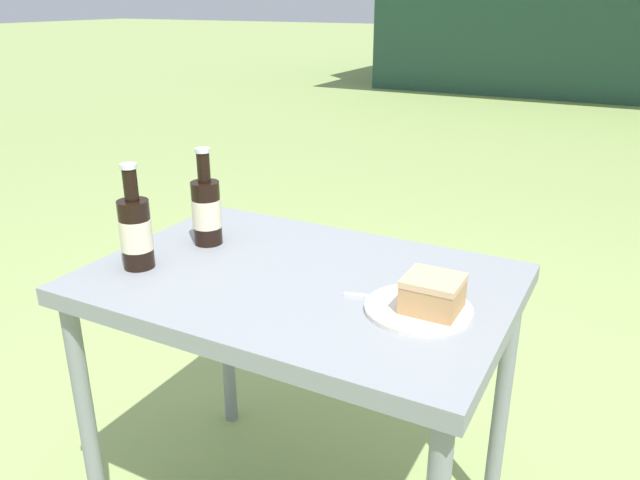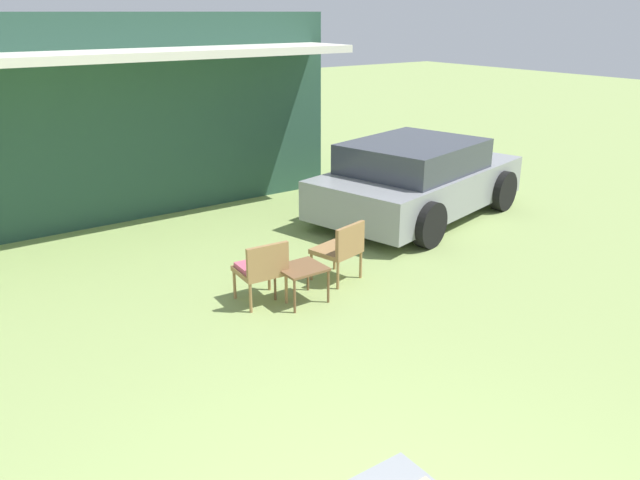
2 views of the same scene
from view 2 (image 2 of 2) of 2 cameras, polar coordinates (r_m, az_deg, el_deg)
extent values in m
cube|color=#284C3D|center=(11.82, -22.10, 10.89)|extent=(8.35, 3.39, 3.22)
cube|color=silver|center=(9.51, -19.36, 15.58)|extent=(7.93, 1.20, 0.12)
cube|color=gray|center=(10.51, 8.96, 4.88)|extent=(4.18, 2.71, 0.62)
cube|color=#383D47|center=(10.22, 8.55, 7.61)|extent=(2.46, 2.16, 0.47)
cylinder|color=black|center=(12.02, 8.12, 6.09)|extent=(0.71, 0.36, 0.68)
cylinder|color=black|center=(11.14, 16.39, 4.34)|extent=(0.71, 0.36, 0.68)
cylinder|color=black|center=(10.16, 0.73, 3.68)|extent=(0.71, 0.36, 0.68)
cylinder|color=black|center=(9.10, 9.97, 1.39)|extent=(0.71, 0.36, 0.68)
cylinder|color=#9E7547|center=(7.65, -4.67, -3.33)|extent=(0.04, 0.04, 0.36)
cylinder|color=#9E7547|center=(7.48, -7.82, -4.06)|extent=(0.04, 0.04, 0.36)
cylinder|color=#9E7547|center=(7.30, -3.10, -4.50)|extent=(0.04, 0.04, 0.36)
cylinder|color=#9E7547|center=(7.12, -6.37, -5.29)|extent=(0.04, 0.04, 0.36)
cube|color=#9E7547|center=(7.30, -5.54, -2.78)|extent=(0.55, 0.52, 0.06)
cube|color=#9E7547|center=(7.04, -4.80, -1.83)|extent=(0.52, 0.08, 0.35)
cube|color=#CC5670|center=(7.28, -5.56, -2.38)|extent=(0.49, 0.45, 0.05)
cylinder|color=#9E7547|center=(8.24, 1.33, -1.52)|extent=(0.04, 0.04, 0.36)
cylinder|color=#9E7547|center=(7.91, -0.80, -2.45)|extent=(0.04, 0.04, 0.36)
cylinder|color=#9E7547|center=(7.99, 3.74, -2.27)|extent=(0.04, 0.04, 0.36)
cylinder|color=#9E7547|center=(7.65, 1.64, -3.27)|extent=(0.04, 0.04, 0.36)
cube|color=#9E7547|center=(7.87, 1.50, -0.95)|extent=(0.62, 0.60, 0.06)
cube|color=#9E7547|center=(7.67, 2.78, 0.10)|extent=(0.51, 0.17, 0.35)
cube|color=brown|center=(7.25, -1.72, -2.59)|extent=(0.52, 0.47, 0.03)
cylinder|color=brown|center=(7.06, -2.34, -5.19)|extent=(0.03, 0.03, 0.41)
cylinder|color=brown|center=(7.30, 0.76, -4.28)|extent=(0.03, 0.03, 0.41)
cylinder|color=brown|center=(7.38, -4.13, -4.04)|extent=(0.03, 0.03, 0.41)
cylinder|color=brown|center=(7.61, -1.11, -3.21)|extent=(0.03, 0.03, 0.41)
camera|label=1|loc=(3.17, 28.89, -20.47)|focal=35.00mm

